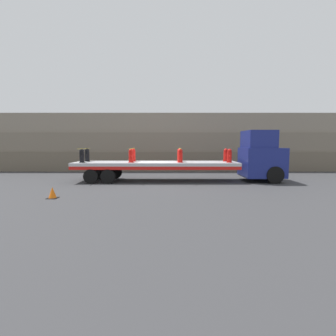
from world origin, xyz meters
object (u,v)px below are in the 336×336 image
at_px(fire_hydrant_red_near_1, 131,156).
at_px(fire_hydrant_black_near_0, 82,156).
at_px(fire_hydrant_red_near_2, 180,156).
at_px(truck_cab, 262,157).
at_px(fire_hydrant_red_near_3, 230,156).
at_px(traffic_cone, 52,193).
at_px(fire_hydrant_red_far_3, 226,155).
at_px(flatbed_trailer, 148,165).
at_px(fire_hydrant_black_far_0, 87,155).
at_px(fire_hydrant_red_far_2, 180,155).
at_px(fire_hydrant_red_far_1, 133,155).

bearing_deg(fire_hydrant_red_near_1, fire_hydrant_black_near_0, 180.00).
xyz_separation_m(fire_hydrant_red_near_1, fire_hydrant_red_near_2, (3.08, 0.00, 0.00)).
bearing_deg(truck_cab, fire_hydrant_red_near_3, -166.66).
distance_m(fire_hydrant_red_near_3, traffic_cone, 10.32).
height_order(truck_cab, fire_hydrant_red_far_3, truck_cab).
bearing_deg(flatbed_trailer, truck_cab, 0.00).
height_order(flatbed_trailer, fire_hydrant_black_far_0, fire_hydrant_black_far_0).
bearing_deg(fire_hydrant_black_far_0, flatbed_trailer, -7.38).
distance_m(fire_hydrant_black_far_0, fire_hydrant_red_near_1, 3.26).
bearing_deg(fire_hydrant_red_near_3, fire_hydrant_red_near_1, 180.00).
bearing_deg(flatbed_trailer, fire_hydrant_red_near_3, -5.95).
relative_size(fire_hydrant_red_far_3, traffic_cone, 1.67).
relative_size(fire_hydrant_red_near_1, fire_hydrant_red_far_3, 1.00).
bearing_deg(fire_hydrant_red_near_2, flatbed_trailer, 165.35).
bearing_deg(fire_hydrant_red_far_2, fire_hydrant_red_near_1, -160.90).
height_order(fire_hydrant_red_far_1, fire_hydrant_red_far_2, same).
relative_size(truck_cab, fire_hydrant_red_far_3, 3.78).
bearing_deg(fire_hydrant_red_near_1, fire_hydrant_red_far_2, 19.10).
height_order(flatbed_trailer, fire_hydrant_red_near_3, fire_hydrant_red_near_3).
bearing_deg(fire_hydrant_red_far_3, fire_hydrant_red_near_3, -90.00).
distance_m(fire_hydrant_black_near_0, fire_hydrant_red_far_3, 9.30).
height_order(fire_hydrant_black_near_0, fire_hydrant_red_near_3, same).
bearing_deg(fire_hydrant_red_far_1, fire_hydrant_red_near_2, -19.10).
xyz_separation_m(fire_hydrant_black_far_0, fire_hydrant_red_far_3, (9.24, 0.00, 0.00)).
bearing_deg(fire_hydrant_black_far_0, traffic_cone, -87.76).
relative_size(fire_hydrant_black_near_0, fire_hydrant_black_far_0, 1.00).
distance_m(flatbed_trailer, fire_hydrant_red_near_1, 1.33).
bearing_deg(fire_hydrant_black_near_0, fire_hydrant_red_near_2, 0.00).
bearing_deg(flatbed_trailer, fire_hydrant_black_far_0, 172.62).
height_order(flatbed_trailer, fire_hydrant_red_far_3, fire_hydrant_red_far_3).
distance_m(fire_hydrant_red_far_2, fire_hydrant_red_far_3, 3.08).
bearing_deg(fire_hydrant_red_near_2, fire_hydrant_black_near_0, 180.00).
distance_m(fire_hydrant_black_near_0, fire_hydrant_red_near_3, 9.24).
relative_size(fire_hydrant_black_near_0, fire_hydrant_red_far_1, 1.00).
bearing_deg(truck_cab, fire_hydrant_red_far_3, 166.66).
bearing_deg(truck_cab, traffic_cone, -154.48).
bearing_deg(flatbed_trailer, fire_hydrant_red_near_1, -152.83).
bearing_deg(traffic_cone, fire_hydrant_red_far_1, 64.25).
relative_size(fire_hydrant_black_near_0, fire_hydrant_red_far_3, 1.00).
distance_m(flatbed_trailer, fire_hydrant_red_near_3, 5.19).
xyz_separation_m(flatbed_trailer, fire_hydrant_black_far_0, (-4.12, 0.53, 0.63)).
height_order(fire_hydrant_black_far_0, fire_hydrant_red_far_2, same).
distance_m(truck_cab, fire_hydrant_red_near_1, 8.42).
bearing_deg(fire_hydrant_red_far_2, flatbed_trailer, -165.35).
xyz_separation_m(fire_hydrant_red_near_1, fire_hydrant_red_near_3, (6.16, 0.00, 0.00)).
distance_m(fire_hydrant_red_near_1, fire_hydrant_red_near_2, 3.08).
bearing_deg(fire_hydrant_red_far_3, fire_hydrant_red_far_2, 180.00).
distance_m(fire_hydrant_black_far_0, fire_hydrant_red_far_3, 9.24).
height_order(fire_hydrant_red_near_2, fire_hydrant_red_near_3, same).
bearing_deg(fire_hydrant_red_far_2, traffic_cone, -135.10).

